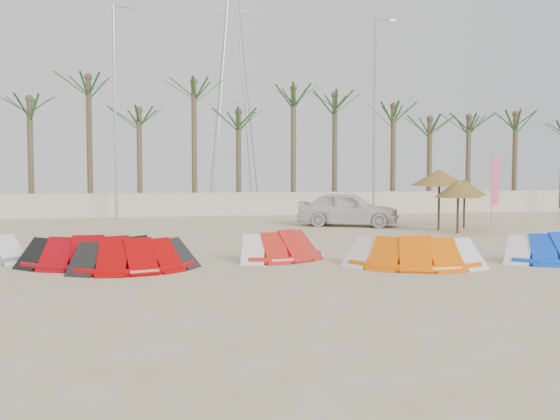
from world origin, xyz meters
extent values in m
plane|color=beige|center=(0.00, 0.00, 0.00)|extent=(120.00, 120.00, 0.00)
cube|color=beige|center=(0.00, 22.00, 0.65)|extent=(60.00, 0.30, 1.30)
cylinder|color=brown|center=(-4.00, 23.50, 3.25)|extent=(0.32, 0.32, 6.50)
ellipsoid|color=#194719|center=(-4.00, 23.50, 6.50)|extent=(4.00, 4.00, 2.40)
cylinder|color=brown|center=(6.00, 23.50, 3.25)|extent=(0.32, 0.32, 6.50)
ellipsoid|color=#194719|center=(6.00, 23.50, 6.50)|extent=(4.00, 4.00, 2.40)
cylinder|color=brown|center=(16.00, 23.50, 3.25)|extent=(0.32, 0.32, 6.50)
ellipsoid|color=#194719|center=(16.00, 23.50, 6.50)|extent=(4.00, 4.00, 2.40)
cylinder|color=#A5A8AD|center=(-6.00, 20.00, 5.50)|extent=(0.14, 0.14, 11.00)
cylinder|color=#A5A8AD|center=(-5.50, 20.00, 10.90)|extent=(1.00, 0.08, 0.08)
cube|color=#A5A8AD|center=(-5.00, 20.00, 10.85)|extent=(0.35, 0.14, 0.10)
cylinder|color=#A5A8AD|center=(8.00, 20.00, 5.50)|extent=(0.14, 0.14, 11.00)
cylinder|color=#A5A8AD|center=(8.50, 20.00, 10.90)|extent=(1.00, 0.08, 0.08)
cube|color=#A5A8AD|center=(9.00, 20.00, 10.85)|extent=(0.35, 0.14, 0.10)
cube|color=white|center=(-7.73, 4.69, 0.25)|extent=(0.70, 1.15, 0.40)
cylinder|color=#A2030A|center=(-5.56, 3.67, 0.10)|extent=(3.28, 0.23, 0.20)
cube|color=black|center=(-7.04, 3.77, 0.25)|extent=(0.61, 1.11, 0.40)
cube|color=black|center=(-4.09, 3.77, 0.25)|extent=(0.61, 1.11, 0.40)
cylinder|color=#A70304|center=(-4.33, 2.69, 0.10)|extent=(2.83, 1.01, 0.20)
cube|color=black|center=(-5.63, 2.79, 0.25)|extent=(0.89, 1.22, 0.40)
cube|color=black|center=(-3.03, 2.79, 0.25)|extent=(0.89, 1.22, 0.40)
cylinder|color=red|center=(-0.24, 3.95, 0.10)|extent=(2.32, 1.44, 0.20)
cube|color=white|center=(-1.39, 4.05, 0.25)|extent=(1.07, 1.25, 0.40)
cube|color=white|center=(0.90, 4.05, 0.25)|extent=(1.07, 1.25, 0.40)
cylinder|color=#FD6302|center=(2.81, 1.95, 0.10)|extent=(3.11, 1.27, 0.20)
cube|color=white|center=(1.36, 2.05, 0.25)|extent=(0.93, 1.24, 0.40)
cube|color=white|center=(4.26, 2.05, 0.25)|extent=(0.93, 1.24, 0.40)
cylinder|color=blue|center=(7.02, 2.03, 0.10)|extent=(2.66, 0.26, 0.20)
cube|color=white|center=(5.82, 2.13, 0.25)|extent=(0.62, 1.11, 0.40)
cylinder|color=#4C331E|center=(7.93, 11.44, 1.25)|extent=(0.10, 0.10, 2.50)
cone|color=olive|center=(7.93, 11.44, 2.25)|extent=(2.42, 2.42, 0.70)
cylinder|color=#4C331E|center=(8.19, 10.22, 1.03)|extent=(0.10, 0.10, 2.06)
cone|color=olive|center=(8.19, 10.22, 1.81)|extent=(1.88, 1.88, 0.70)
cylinder|color=#4C331E|center=(9.50, 12.23, 1.03)|extent=(0.10, 0.10, 2.06)
cone|color=olive|center=(9.50, 12.23, 1.81)|extent=(1.94, 1.94, 0.70)
cylinder|color=#A5A8AD|center=(10.85, 12.30, 1.69)|extent=(0.04, 0.04, 3.37)
cube|color=#FF5676|center=(11.07, 12.30, 2.09)|extent=(0.41, 0.13, 2.19)
cylinder|color=#A5A8AD|center=(14.71, 13.02, 1.32)|extent=(0.04, 0.04, 2.65)
imported|color=silver|center=(4.73, 14.13, 0.78)|extent=(4.96, 3.59, 1.57)
camera|label=1|loc=(-3.66, -13.33, 2.55)|focal=40.00mm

